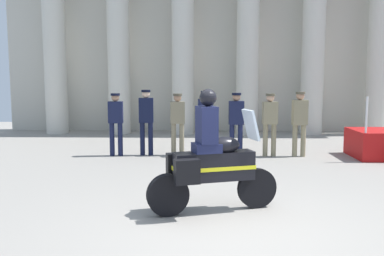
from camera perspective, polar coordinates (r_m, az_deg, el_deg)
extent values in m
plane|color=gray|center=(5.92, 5.11, -13.54)|extent=(28.00, 28.00, 0.00)
cube|color=beige|center=(16.66, 3.10, 12.53)|extent=(16.20, 0.30, 7.46)
cylinder|color=beige|center=(16.57, -18.27, 10.89)|extent=(0.81, 0.81, 6.69)
cylinder|color=beige|center=(15.94, -10.03, 11.31)|extent=(0.81, 0.81, 6.69)
cylinder|color=beige|center=(15.64, -1.27, 11.49)|extent=(0.81, 0.81, 6.69)
cylinder|color=beige|center=(15.70, 7.62, 11.42)|extent=(0.81, 0.81, 6.69)
cylinder|color=beige|center=(16.12, 16.24, 11.09)|extent=(0.81, 0.81, 6.69)
cylinder|color=beige|center=(16.87, 24.23, 10.56)|extent=(0.81, 0.81, 6.69)
cylinder|color=silver|center=(11.07, 22.72, 1.67)|extent=(0.05, 0.05, 0.90)
cylinder|color=#141938|center=(11.34, -10.85, -1.53)|extent=(0.13, 0.13, 0.88)
cylinder|color=#141938|center=(11.29, -9.76, -1.54)|extent=(0.13, 0.13, 0.88)
cube|color=#141938|center=(11.23, -10.39, 2.13)|extent=(0.40, 0.25, 0.57)
sphere|color=#997056|center=(11.21, -10.43, 4.12)|extent=(0.21, 0.21, 0.21)
cylinder|color=black|center=(11.21, -10.44, 4.52)|extent=(0.24, 0.24, 0.06)
cylinder|color=black|center=(11.28, -6.78, -1.49)|extent=(0.13, 0.13, 0.88)
cylinder|color=black|center=(11.25, -5.67, -1.50)|extent=(0.13, 0.13, 0.88)
cube|color=black|center=(11.18, -6.28, 2.42)|extent=(0.40, 0.25, 0.66)
sphere|color=beige|center=(11.16, -6.30, 4.64)|extent=(0.21, 0.21, 0.21)
cylinder|color=black|center=(11.16, -6.31, 5.04)|extent=(0.24, 0.24, 0.06)
cylinder|color=#7A7056|center=(11.24, -2.53, -1.55)|extent=(0.13, 0.13, 0.86)
cylinder|color=#7A7056|center=(11.22, -1.41, -1.55)|extent=(0.13, 0.13, 0.86)
cube|color=#7A7056|center=(11.15, -1.99, 2.12)|extent=(0.40, 0.25, 0.58)
sphere|color=#997056|center=(11.12, -1.99, 4.16)|extent=(0.21, 0.21, 0.21)
cylinder|color=#494334|center=(11.12, -2.00, 4.57)|extent=(0.24, 0.24, 0.06)
cylinder|color=#141938|center=(11.12, 1.24, -1.60)|extent=(0.13, 0.13, 0.87)
cylinder|color=#141938|center=(11.12, 2.38, -1.60)|extent=(0.13, 0.13, 0.87)
cube|color=#141938|center=(11.03, 1.82, 2.30)|extent=(0.40, 0.25, 0.64)
sphere|color=tan|center=(11.01, 1.83, 4.51)|extent=(0.21, 0.21, 0.21)
cylinder|color=black|center=(11.00, 1.83, 4.92)|extent=(0.24, 0.24, 0.06)
cylinder|color=#141938|center=(11.09, 5.46, -1.70)|extent=(0.13, 0.13, 0.85)
cylinder|color=#141938|center=(11.10, 6.59, -1.70)|extent=(0.13, 0.13, 0.85)
cube|color=#141938|center=(11.01, 6.07, 2.08)|extent=(0.40, 0.25, 0.62)
sphere|color=#997056|center=(10.99, 6.10, 4.23)|extent=(0.21, 0.21, 0.21)
cylinder|color=black|center=(10.98, 6.10, 4.64)|extent=(0.24, 0.24, 0.06)
cylinder|color=#847A5B|center=(11.22, 9.97, -1.65)|extent=(0.13, 0.13, 0.86)
cylinder|color=#847A5B|center=(11.25, 11.08, -1.65)|extent=(0.13, 0.13, 0.86)
cube|color=#847A5B|center=(11.15, 10.61, 2.04)|extent=(0.40, 0.25, 0.59)
sphere|color=tan|center=(11.13, 10.65, 4.08)|extent=(0.21, 0.21, 0.21)
cylinder|color=#4F4937|center=(11.12, 10.66, 4.49)|extent=(0.24, 0.24, 0.06)
cylinder|color=#847A5B|center=(11.35, 13.85, -1.70)|extent=(0.13, 0.13, 0.84)
cylinder|color=#847A5B|center=(11.40, 14.93, -1.70)|extent=(0.13, 0.13, 0.84)
cube|color=#847A5B|center=(11.29, 14.51, 2.06)|extent=(0.40, 0.25, 0.65)
sphere|color=tan|center=(11.26, 14.57, 4.25)|extent=(0.21, 0.21, 0.21)
cylinder|color=#4F4937|center=(11.26, 14.58, 4.65)|extent=(0.24, 0.24, 0.06)
cylinder|color=black|center=(6.78, 8.86, -8.12)|extent=(0.64, 0.29, 0.64)
cylinder|color=black|center=(6.33, -3.31, -9.12)|extent=(0.65, 0.32, 0.64)
cube|color=black|center=(6.43, 3.01, -5.21)|extent=(1.28, 0.68, 0.44)
ellipsoid|color=black|center=(6.42, 4.30, -2.33)|extent=(0.59, 0.46, 0.26)
cube|color=yellow|center=(6.43, 3.01, -5.39)|extent=(1.30, 0.69, 0.06)
cube|color=silver|center=(6.55, 8.03, 0.45)|extent=(0.27, 0.43, 0.47)
cube|color=black|center=(6.53, -1.90, -5.01)|extent=(0.40, 0.28, 0.36)
cube|color=black|center=(6.04, -0.71, -5.98)|extent=(0.40, 0.28, 0.36)
cube|color=#191E42|center=(6.34, 2.00, -2.71)|extent=(0.48, 0.44, 0.14)
cube|color=#191E42|center=(6.29, 2.01, 0.43)|extent=(0.36, 0.42, 0.56)
sphere|color=black|center=(6.26, 2.20, 4.17)|extent=(0.26, 0.26, 0.26)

